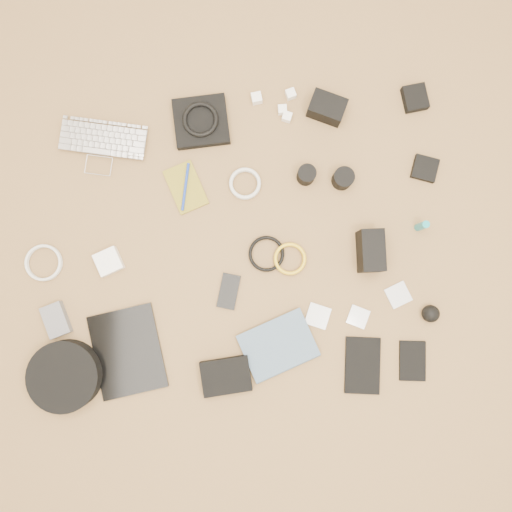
{
  "coord_description": "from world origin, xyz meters",
  "views": [
    {
      "loc": [
        0.05,
        -0.13,
        1.65
      ],
      "look_at": [
        0.05,
        -0.02,
        0.02
      ],
      "focal_mm": 35.0,
      "sensor_mm": 36.0,
      "label": 1
    }
  ],
  "objects_px": {
    "headphone_case": "(65,376)",
    "paperback": "(289,370)",
    "phone": "(229,291)",
    "dslr_camera": "(327,108)",
    "tablet": "(128,352)",
    "laptop": "(102,151)"
  },
  "relations": [
    {
      "from": "headphone_case",
      "to": "paperback",
      "type": "relative_size",
      "value": 1.01
    },
    {
      "from": "phone",
      "to": "headphone_case",
      "type": "height_order",
      "value": "headphone_case"
    },
    {
      "from": "phone",
      "to": "headphone_case",
      "type": "relative_size",
      "value": 0.5
    },
    {
      "from": "paperback",
      "to": "dslr_camera",
      "type": "bearing_deg",
      "value": -32.46
    },
    {
      "from": "tablet",
      "to": "headphone_case",
      "type": "bearing_deg",
      "value": -171.94
    },
    {
      "from": "tablet",
      "to": "headphone_case",
      "type": "xyz_separation_m",
      "value": [
        -0.19,
        -0.07,
        0.03
      ]
    },
    {
      "from": "tablet",
      "to": "paperback",
      "type": "bearing_deg",
      "value": -19.23
    },
    {
      "from": "phone",
      "to": "laptop",
      "type": "bearing_deg",
      "value": 143.61
    },
    {
      "from": "dslr_camera",
      "to": "tablet",
      "type": "height_order",
      "value": "dslr_camera"
    },
    {
      "from": "dslr_camera",
      "to": "headphone_case",
      "type": "xyz_separation_m",
      "value": [
        -0.87,
        -0.85,
        -0.0
      ]
    },
    {
      "from": "laptop",
      "to": "tablet",
      "type": "xyz_separation_m",
      "value": [
        0.08,
        -0.67,
        -0.01
      ]
    },
    {
      "from": "dslr_camera",
      "to": "tablet",
      "type": "bearing_deg",
      "value": -108.72
    },
    {
      "from": "dslr_camera",
      "to": "paperback",
      "type": "relative_size",
      "value": 0.51
    },
    {
      "from": "paperback",
      "to": "headphone_case",
      "type": "bearing_deg",
      "value": 67.31
    },
    {
      "from": "laptop",
      "to": "phone",
      "type": "distance_m",
      "value": 0.63
    },
    {
      "from": "paperback",
      "to": "tablet",
      "type": "bearing_deg",
      "value": 59.74
    },
    {
      "from": "tablet",
      "to": "paperback",
      "type": "relative_size",
      "value": 1.22
    },
    {
      "from": "laptop",
      "to": "paperback",
      "type": "height_order",
      "value": "same"
    },
    {
      "from": "laptop",
      "to": "dslr_camera",
      "type": "height_order",
      "value": "dslr_camera"
    },
    {
      "from": "phone",
      "to": "paperback",
      "type": "relative_size",
      "value": 0.5
    },
    {
      "from": "phone",
      "to": "tablet",
      "type": "bearing_deg",
      "value": -137.84
    },
    {
      "from": "phone",
      "to": "headphone_case",
      "type": "bearing_deg",
      "value": -141.24
    }
  ]
}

